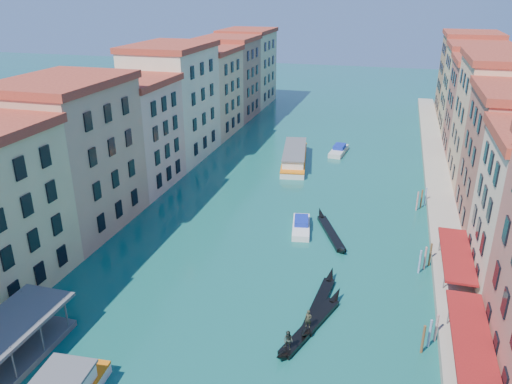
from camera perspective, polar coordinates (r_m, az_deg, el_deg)
left_bank_palazzos at (r=90.21m, az=-11.12°, el=8.76°), size 12.80×128.40×21.00m
right_bank_palazzos at (r=82.72m, az=26.53°, el=5.61°), size 12.80×128.40×21.00m
quay at (r=84.37m, az=20.16°, el=0.25°), size 4.00×140.00×1.00m
restaurant_awnings at (r=46.35m, az=23.57°, el=-15.97°), size 3.20×44.55×3.12m
mooring_poles_right at (r=51.57m, az=19.10°, el=-13.30°), size 1.44×54.24×3.20m
vaporetto_far at (r=93.09m, az=4.41°, el=4.11°), size 7.02×18.72×2.72m
gondola_fore at (r=52.52m, az=7.16°, el=-12.51°), size 2.11×12.97×2.58m
gondola_right at (r=49.35m, az=6.11°, el=-14.96°), size 5.12×12.73×2.62m
gondola_far at (r=66.95m, az=8.49°, el=-4.46°), size 6.00×12.12×1.82m
motorboat_mid at (r=67.56m, az=5.18°, el=-3.84°), size 3.40×7.38×1.47m
motorboat_far at (r=99.74m, az=9.44°, el=4.76°), size 3.16×7.83×1.58m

